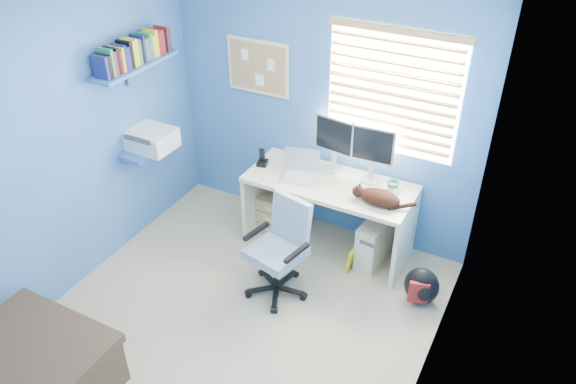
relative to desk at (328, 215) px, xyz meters
The scene contains 23 objects.
floor 1.33m from the desk, 101.72° to the right, with size 3.00×3.20×0.00m, color tan.
ceiling 2.49m from the desk, 101.72° to the right, with size 3.00×3.20×0.00m, color white.
wall_back 0.98m from the desk, 127.03° to the left, with size 3.00×0.01×2.50m, color #3567A9.
wall_front 3.00m from the desk, 95.21° to the right, with size 3.00×0.01×2.50m, color #3567A9.
wall_left 2.33m from the desk, 144.51° to the right, with size 0.01×3.20×2.50m, color #3567A9.
wall_right 1.97m from the desk, 45.35° to the right, with size 0.01×3.20×2.50m, color #3567A9.
desk is the anchor object (origin of this frame).
laptop 0.56m from the desk, 165.63° to the right, with size 0.33×0.26×0.22m, color silver.
monitor_left 0.68m from the desk, 105.45° to the left, with size 0.40×0.12×0.54m, color silver.
monitor_right 0.74m from the desk, 31.95° to the left, with size 0.40×0.12×0.54m, color silver.
phone 0.83m from the desk, behind, with size 0.09×0.11×0.17m, color black.
mug 0.70m from the desk, 10.32° to the left, with size 0.10×0.09×0.10m, color #21724A.
cd_spindle 0.70m from the desk, 11.01° to the left, with size 0.13×0.13×0.07m, color silver.
cat 0.68m from the desk, 14.06° to the right, with size 0.36×0.19×0.13m, color black.
tower_pc 0.49m from the desk, ahead, with size 0.19×0.44×0.45m, color beige.
drawer_boxes 0.59m from the desk, behind, with size 0.35×0.28×0.41m, color tan.
yellow_book 0.46m from the desk, 30.83° to the right, with size 0.03×0.17×0.24m, color yellow.
backpack 1.08m from the desk, 17.35° to the right, with size 0.30×0.23×0.35m, color black.
bed_corner 2.69m from the desk, 114.98° to the right, with size 0.97×0.69×0.47m, color #443426.
office_chair 0.75m from the desk, 99.34° to the right, with size 0.61×0.61×0.88m.
window_blinds 1.28m from the desk, 38.79° to the left, with size 1.15×0.05×1.10m.
corkboard 1.53m from the desk, 160.34° to the left, with size 0.64×0.02×0.52m.
wall_shelves 2.00m from the desk, 162.62° to the right, with size 0.42×0.90×1.05m.
Camera 1 is at (1.90, -2.70, 3.45)m, focal length 35.00 mm.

